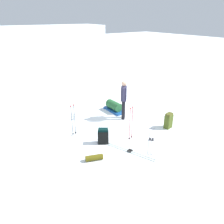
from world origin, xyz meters
name	(u,v)px	position (x,y,z in m)	size (l,w,h in m)	color
ground_plane	(112,128)	(0.00, 0.00, 0.00)	(80.00, 80.00, 0.00)	white
distant_snow_ridge	(29,40)	(3.15, 21.23, 1.50)	(17.92, 5.00, 3.01)	white
skier_standing	(124,98)	(0.93, 0.44, 0.95)	(0.42, 0.44, 1.70)	black
ski_pair_near	(130,151)	(-0.49, -1.72, 0.01)	(0.82, 1.79, 0.05)	silver
ski_pair_far	(151,140)	(0.62, -1.62, 0.01)	(1.50, 1.39, 0.05)	silver
backpack_large_dark	(169,121)	(1.85, -1.31, 0.31)	(0.37, 0.28, 0.64)	#43521B
backpack_bright	(103,136)	(-0.92, -0.75, 0.28)	(0.45, 0.41, 0.57)	black
ski_poles_planted_near	(73,118)	(-1.49, 0.39, 0.68)	(0.20, 0.11, 1.22)	#1A212D
ski_poles_planted_far	(131,122)	(0.04, -1.11, 0.71)	(0.22, 0.11, 1.27)	maroon
gear_sled	(114,107)	(1.06, 1.32, 0.22)	(0.47, 1.14, 0.49)	#164891
sleeping_mat_rolled	(94,158)	(-1.71, -1.43, 0.09)	(0.18, 0.18, 0.55)	#585011
thermos_bottle	(73,117)	(-0.93, 1.59, 0.13)	(0.07, 0.07, 0.26)	#B4C1C5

